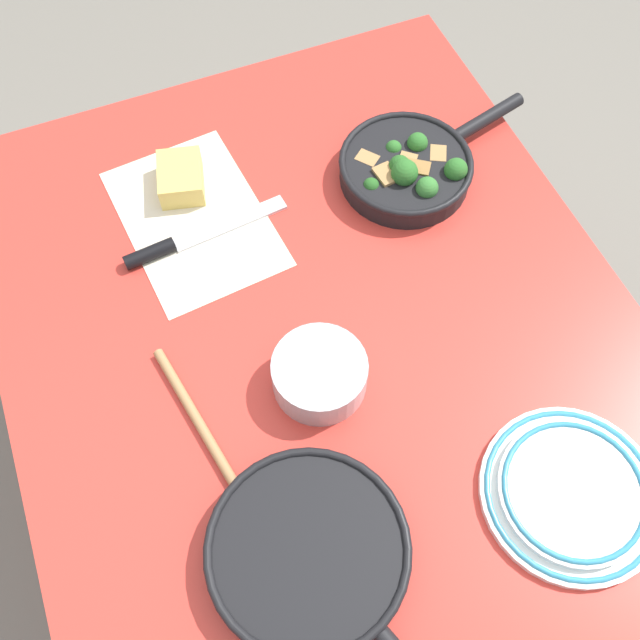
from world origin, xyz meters
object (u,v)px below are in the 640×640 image
at_px(grater_knife, 183,241).
at_px(cheese_block, 181,178).
at_px(skillet_broccoli, 409,167).
at_px(dinner_plate_stack, 572,492).
at_px(skillet_eggs, 309,553).
at_px(prep_bowl_steel, 320,374).
at_px(wooden_spoon, 232,481).

xyz_separation_m(grater_knife, cheese_block, (0.12, -0.03, 0.01)).
distance_m(skillet_broccoli, dinner_plate_stack, 0.59).
bearing_deg(cheese_block, skillet_broccoli, -109.22).
bearing_deg(skillet_eggs, grater_knife, 160.64).
relative_size(skillet_broccoli, grater_knife, 1.33).
xyz_separation_m(skillet_broccoli, prep_bowl_steel, (-0.30, 0.29, 0.00)).
distance_m(skillet_broccoli, grater_knife, 0.40).
bearing_deg(wooden_spoon, prep_bowl_steel, 109.24).
distance_m(grater_knife, prep_bowl_steel, 0.34).
relative_size(grater_knife, dinner_plate_stack, 1.15).
distance_m(wooden_spoon, grater_knife, 0.41).
bearing_deg(dinner_plate_stack, wooden_spoon, 65.60).
height_order(skillet_broccoli, cheese_block, skillet_broccoli).
bearing_deg(grater_knife, prep_bowl_steel, -75.87).
distance_m(grater_knife, dinner_plate_stack, 0.71).
distance_m(cheese_block, prep_bowl_steel, 0.44).
xyz_separation_m(skillet_eggs, cheese_block, (0.66, -0.03, -0.00)).
relative_size(dinner_plate_stack, prep_bowl_steel, 1.79).
distance_m(wooden_spoon, prep_bowl_steel, 0.19).
height_order(wooden_spoon, grater_knife, grater_knife).
distance_m(skillet_broccoli, wooden_spoon, 0.61).
relative_size(skillet_eggs, prep_bowl_steel, 2.64).
xyz_separation_m(skillet_broccoli, skillet_eggs, (-0.53, 0.40, -0.00)).
relative_size(wooden_spoon, grater_knife, 1.32).
relative_size(skillet_broccoli, prep_bowl_steel, 2.73).
xyz_separation_m(cheese_block, dinner_plate_stack, (-0.72, -0.33, -0.01)).
bearing_deg(skillet_broccoli, skillet_eggs, -141.19).
distance_m(cheese_block, dinner_plate_stack, 0.79).
bearing_deg(prep_bowl_steel, skillet_broccoli, -43.67).
height_order(skillet_broccoli, prep_bowl_steel, skillet_broccoli).
bearing_deg(wooden_spoon, dinner_plate_stack, 55.62).
bearing_deg(dinner_plate_stack, cheese_block, 24.88).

